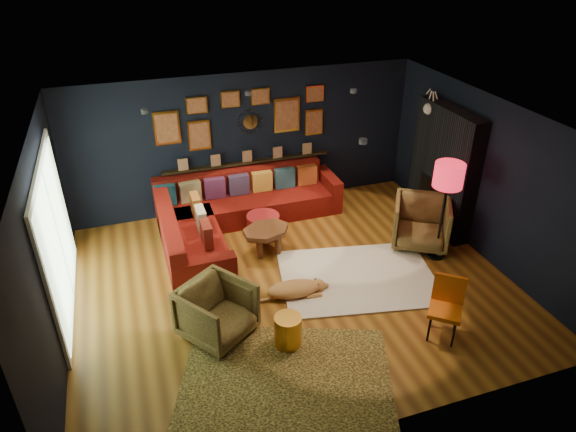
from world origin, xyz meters
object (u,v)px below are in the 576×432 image
object	(u,v)px
coffee_table	(266,233)
armchair_right	(421,221)
orange_chair	(447,302)
pouf	(263,225)
dog	(293,286)
floor_lamp	(448,179)
sectional	(227,217)
gold_stool	(288,331)
armchair_left	(217,309)

from	to	relation	value
coffee_table	armchair_right	distance (m)	2.64
coffee_table	orange_chair	xyz separation A→B (m)	(1.69, -2.67, 0.15)
pouf	orange_chair	xyz separation A→B (m)	(1.59, -3.17, 0.30)
dog	floor_lamp	bearing A→B (deg)	11.03
coffee_table	armchair_right	bearing A→B (deg)	-13.27
sectional	floor_lamp	world-z (taller)	floor_lamp
floor_lamp	pouf	bearing A→B (deg)	148.79
coffee_table	gold_stool	size ratio (longest dim) A/B	2.20
armchair_right	orange_chair	size ratio (longest dim) A/B	1.05
coffee_table	dog	bearing A→B (deg)	-88.34
gold_stool	dog	distance (m)	1.00
orange_chair	armchair_left	bearing A→B (deg)	-158.58
sectional	coffee_table	xyz separation A→B (m)	(0.47, -0.82, 0.05)
armchair_left	floor_lamp	size ratio (longest dim) A/B	0.51
sectional	armchair_left	size ratio (longest dim) A/B	3.99
coffee_table	dog	size ratio (longest dim) A/B	0.92
armchair_left	armchair_right	distance (m)	3.92
pouf	dog	xyz separation A→B (m)	(-0.06, -1.80, -0.04)
armchair_right	floor_lamp	distance (m)	1.05
coffee_table	armchair_right	size ratio (longest dim) A/B	1.07
dog	gold_stool	bearing A→B (deg)	-107.88
sectional	coffee_table	world-z (taller)	sectional
dog	pouf	bearing A→B (deg)	93.56
pouf	orange_chair	world-z (taller)	orange_chair
sectional	dog	size ratio (longest dim) A/B	3.16
coffee_table	armchair_right	world-z (taller)	armchair_right
armchair_left	dog	bearing A→B (deg)	-15.97
pouf	armchair_left	distance (m)	2.59
pouf	orange_chair	bearing A→B (deg)	-63.33
armchair_left	dog	size ratio (longest dim) A/B	0.79
armchair_right	gold_stool	bearing A→B (deg)	-120.11
orange_chair	dog	world-z (taller)	orange_chair
gold_stool	orange_chair	bearing A→B (deg)	-12.50
armchair_left	armchair_right	xyz separation A→B (m)	(3.75, 1.12, 0.04)
sectional	gold_stool	world-z (taller)	sectional
coffee_table	pouf	bearing A→B (deg)	79.42
floor_lamp	sectional	bearing A→B (deg)	149.17
coffee_table	floor_lamp	bearing A→B (deg)	-21.38
pouf	floor_lamp	world-z (taller)	floor_lamp
floor_lamp	gold_stool	bearing A→B (deg)	-158.58
sectional	armchair_left	world-z (taller)	sectional
sectional	floor_lamp	bearing A→B (deg)	-30.83
coffee_table	floor_lamp	size ratio (longest dim) A/B	0.59
armchair_left	orange_chair	size ratio (longest dim) A/B	0.97
pouf	dog	world-z (taller)	pouf
armchair_left	armchair_right	size ratio (longest dim) A/B	0.92
floor_lamp	coffee_table	bearing A→B (deg)	158.62
sectional	gold_stool	size ratio (longest dim) A/B	7.54
coffee_table	dog	distance (m)	1.30
coffee_table	gold_stool	distance (m)	2.24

